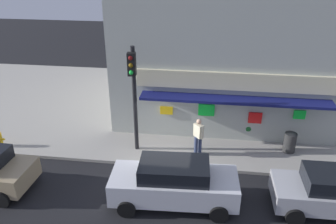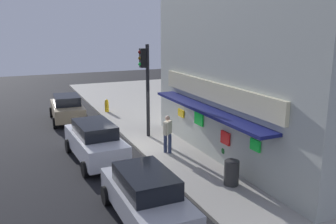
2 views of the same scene
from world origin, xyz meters
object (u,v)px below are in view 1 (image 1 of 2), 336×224
(traffic_light, at_px, (134,87))
(parked_car_white, at_px, (174,183))
(trash_can, at_px, (290,143))
(potted_plant_by_window, at_px, (248,127))
(pedestrian, at_px, (198,135))
(potted_plant_by_doorway, at_px, (294,128))

(traffic_light, bearing_deg, parked_car_white, -56.60)
(trash_can, xyz_separation_m, parked_car_white, (-4.76, -3.92, 0.29))
(parked_car_white, bearing_deg, potted_plant_by_window, 59.01)
(pedestrian, distance_m, parked_car_white, 3.24)
(trash_can, bearing_deg, potted_plant_by_doorway, 71.66)
(traffic_light, bearing_deg, potted_plant_by_window, 19.69)
(trash_can, relative_size, parked_car_white, 0.20)
(potted_plant_by_window, height_order, parked_car_white, parked_car_white)
(potted_plant_by_window, bearing_deg, pedestrian, -141.55)
(potted_plant_by_doorway, bearing_deg, pedestrian, -156.75)
(potted_plant_by_doorway, height_order, potted_plant_by_window, potted_plant_by_doorway)
(traffic_light, relative_size, potted_plant_by_window, 5.05)
(traffic_light, distance_m, trash_can, 7.36)
(trash_can, height_order, potted_plant_by_doorway, potted_plant_by_doorway)
(traffic_light, relative_size, parked_car_white, 1.04)
(traffic_light, relative_size, pedestrian, 2.74)
(trash_can, bearing_deg, traffic_light, -173.69)
(potted_plant_by_window, bearing_deg, trash_can, -30.89)
(pedestrian, height_order, potted_plant_by_doorway, pedestrian)
(parked_car_white, bearing_deg, trash_can, 39.48)
(pedestrian, xyz_separation_m, potted_plant_by_doorway, (4.44, 1.91, -0.36))
(trash_can, bearing_deg, parked_car_white, -140.52)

